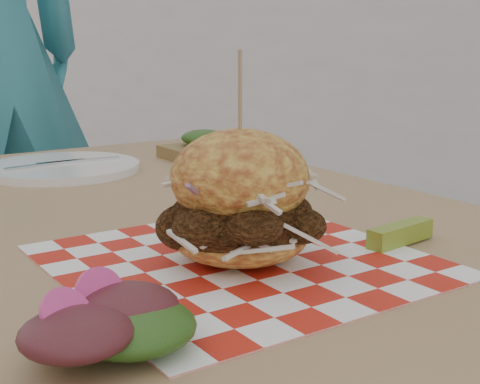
{
  "coord_description": "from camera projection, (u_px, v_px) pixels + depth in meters",
  "views": [
    {
      "loc": [
        -0.16,
        -0.74,
        0.98
      ],
      "look_at": [
        0.21,
        -0.19,
        0.82
      ],
      "focal_mm": 50.0,
      "sensor_mm": 36.0,
      "label": 1
    }
  ],
  "objects": [
    {
      "name": "place_setting",
      "position": [
        63.0,
        168.0,
        1.18
      ],
      "size": [
        0.27,
        0.27,
        0.02
      ],
      "color": "white",
      "rests_on": "patio_table"
    },
    {
      "name": "paper_liner",
      "position": [
        240.0,
        261.0,
        0.7
      ],
      "size": [
        0.36,
        0.36,
        0.0
      ],
      "primitive_type": "cube",
      "color": "red",
      "rests_on": "patio_table"
    },
    {
      "name": "kraft_tray",
      "position": [
        204.0,
        147.0,
        1.32
      ],
      "size": [
        0.15,
        0.12,
        0.06
      ],
      "color": "olive",
      "rests_on": "patio_table"
    },
    {
      "name": "pickle_spear",
      "position": [
        400.0,
        233.0,
        0.76
      ],
      "size": [
        0.1,
        0.03,
        0.02
      ],
      "primitive_type": "cube",
      "rotation": [
        0.0,
        0.0,
        0.12
      ],
      "color": "olive",
      "rests_on": "paper_liner"
    },
    {
      "name": "sandwich",
      "position": [
        240.0,
        204.0,
        0.69
      ],
      "size": [
        0.19,
        0.19,
        0.22
      ],
      "color": "gold",
      "rests_on": "paper_liner"
    },
    {
      "name": "patio_table",
      "position": [
        156.0,
        269.0,
        0.91
      ],
      "size": [
        0.8,
        1.2,
        0.75
      ],
      "color": "tan",
      "rests_on": "ground"
    },
    {
      "name": "side_salad",
      "position": [
        93.0,
        333.0,
        0.49
      ],
      "size": [
        0.14,
        0.14,
        0.05
      ],
      "color": "#3F1419",
      "rests_on": "patio_table"
    }
  ]
}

